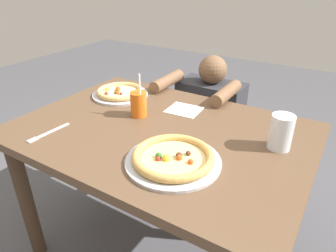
# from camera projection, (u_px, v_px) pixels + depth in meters

# --- Properties ---
(ground_plane) EXTENTS (8.00, 8.00, 0.00)m
(ground_plane) POSITION_uv_depth(u_px,v_px,m) (162.00, 248.00, 1.68)
(ground_plane) COLOR #4C4C51
(dining_table) EXTENTS (1.27, 0.90, 0.75)m
(dining_table) POSITION_uv_depth(u_px,v_px,m) (160.00, 149.00, 1.38)
(dining_table) COLOR brown
(dining_table) RESTS_ON ground
(pizza_near) EXTENTS (0.35, 0.35, 0.04)m
(pizza_near) POSITION_uv_depth(u_px,v_px,m) (173.00, 158.00, 1.09)
(pizza_near) COLOR #B7B7BC
(pizza_near) RESTS_ON dining_table
(pizza_far) EXTENTS (0.30, 0.30, 0.04)m
(pizza_far) POSITION_uv_depth(u_px,v_px,m) (120.00, 93.00, 1.67)
(pizza_far) COLOR #B7B7BC
(pizza_far) RESTS_ON dining_table
(drink_cup_colored) EXTENTS (0.08, 0.08, 0.21)m
(drink_cup_colored) POSITION_uv_depth(u_px,v_px,m) (139.00, 104.00, 1.42)
(drink_cup_colored) COLOR orange
(drink_cup_colored) RESTS_ON dining_table
(water_cup_clear) EXTENTS (0.09, 0.09, 0.14)m
(water_cup_clear) POSITION_uv_depth(u_px,v_px,m) (281.00, 132.00, 1.16)
(water_cup_clear) COLOR silver
(water_cup_clear) RESTS_ON dining_table
(paper_napkin) EXTENTS (0.17, 0.15, 0.00)m
(paper_napkin) POSITION_uv_depth(u_px,v_px,m) (184.00, 110.00, 1.50)
(paper_napkin) COLOR white
(paper_napkin) RESTS_ON dining_table
(fork) EXTENTS (0.03, 0.20, 0.00)m
(fork) POSITION_uv_depth(u_px,v_px,m) (47.00, 133.00, 1.29)
(fork) COLOR silver
(fork) RESTS_ON dining_table
(diner_seated) EXTENTS (0.44, 0.53, 0.91)m
(diner_seated) POSITION_uv_depth(u_px,v_px,m) (208.00, 131.00, 2.05)
(diner_seated) COLOR #333847
(diner_seated) RESTS_ON ground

